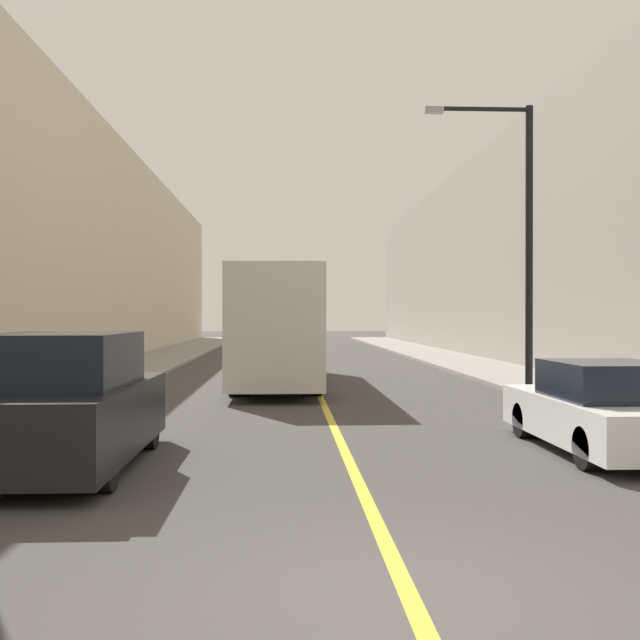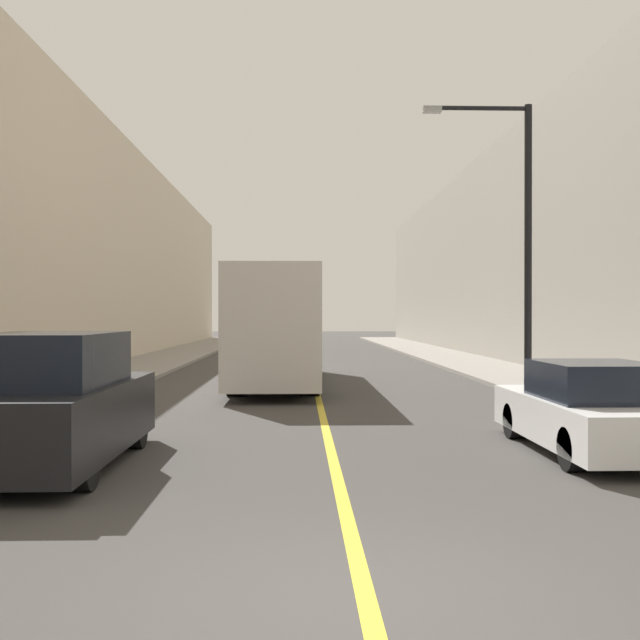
# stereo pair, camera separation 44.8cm
# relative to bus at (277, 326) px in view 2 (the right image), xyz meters

# --- Properties ---
(ground_plane) EXTENTS (200.00, 200.00, 0.00)m
(ground_plane) POSITION_rel_bus_xyz_m (1.20, -18.14, -1.86)
(ground_plane) COLOR #3F3D3A
(sidewalk_left) EXTENTS (3.47, 72.00, 0.13)m
(sidewalk_left) POSITION_rel_bus_xyz_m (-5.88, 11.86, -1.79)
(sidewalk_left) COLOR gray
(sidewalk_left) RESTS_ON ground
(sidewalk_right) EXTENTS (3.47, 72.00, 0.13)m
(sidewalk_right) POSITION_rel_bus_xyz_m (8.28, 11.86, -1.79)
(sidewalk_right) COLOR gray
(sidewalk_right) RESTS_ON ground
(building_row_left) EXTENTS (4.00, 72.00, 10.79)m
(building_row_left) POSITION_rel_bus_xyz_m (-9.61, 11.86, 3.54)
(building_row_left) COLOR beige
(building_row_left) RESTS_ON ground
(building_row_right) EXTENTS (4.00, 72.00, 10.49)m
(building_row_right) POSITION_rel_bus_xyz_m (12.01, 11.86, 3.39)
(building_row_right) COLOR gray
(building_row_right) RESTS_ON ground
(road_center_line) EXTENTS (0.16, 72.00, 0.01)m
(road_center_line) POSITION_rel_bus_xyz_m (1.20, 11.86, -1.85)
(road_center_line) COLOR gold
(road_center_line) RESTS_ON ground
(bus) EXTENTS (2.50, 11.53, 3.49)m
(bus) POSITION_rel_bus_xyz_m (0.00, 0.00, 0.00)
(bus) COLOR silver
(bus) RESTS_ON ground
(parked_suv_left) EXTENTS (2.00, 4.81, 1.92)m
(parked_suv_left) POSITION_rel_bus_xyz_m (-2.84, -13.07, -0.97)
(parked_suv_left) COLOR black
(parked_suv_left) RESTS_ON ground
(car_right_near) EXTENTS (1.83, 4.54, 1.45)m
(car_right_near) POSITION_rel_bus_xyz_m (5.28, -12.16, -1.20)
(car_right_near) COLOR silver
(car_right_near) RESTS_ON ground
(street_lamp_right) EXTENTS (2.95, 0.24, 7.69)m
(street_lamp_right) POSITION_rel_bus_xyz_m (6.57, -3.88, 2.70)
(street_lamp_right) COLOR black
(street_lamp_right) RESTS_ON sidewalk_right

